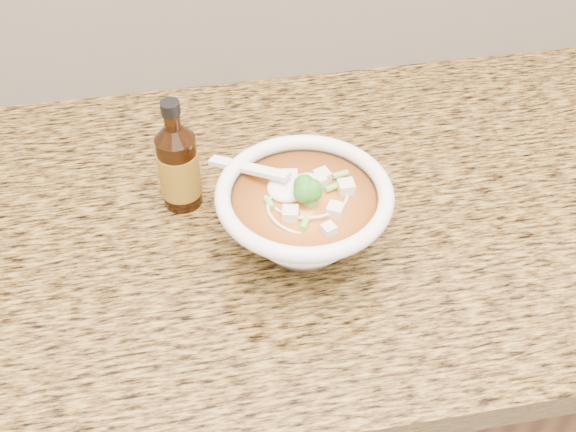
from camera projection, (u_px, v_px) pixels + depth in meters
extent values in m
cube|color=black|center=(303.00, 389.00, 1.32)|extent=(4.00, 0.65, 0.86)
cube|color=olive|center=(308.00, 216.00, 1.00)|extent=(4.00, 0.68, 0.04)
cylinder|color=white|center=(303.00, 242.00, 0.93)|extent=(0.09, 0.09, 0.01)
torus|color=white|center=(304.00, 194.00, 0.87)|extent=(0.22, 0.22, 0.02)
torus|color=beige|center=(300.00, 192.00, 0.88)|extent=(0.09, 0.09, 0.00)
torus|color=beige|center=(302.00, 203.00, 0.87)|extent=(0.14, 0.14, 0.00)
torus|color=beige|center=(307.00, 198.00, 0.88)|extent=(0.09, 0.09, 0.00)
torus|color=beige|center=(312.00, 201.00, 0.88)|extent=(0.13, 0.13, 0.00)
torus|color=beige|center=(310.00, 204.00, 0.88)|extent=(0.14, 0.14, 0.00)
torus|color=beige|center=(307.00, 201.00, 0.88)|extent=(0.12, 0.12, 0.00)
torus|color=beige|center=(314.00, 204.00, 0.88)|extent=(0.13, 0.13, 0.00)
cube|color=silver|center=(327.00, 224.00, 0.83)|extent=(0.02, 0.02, 0.02)
cube|color=silver|center=(315.00, 210.00, 0.85)|extent=(0.02, 0.02, 0.02)
cube|color=silver|center=(278.00, 195.00, 0.87)|extent=(0.02, 0.02, 0.02)
cube|color=silver|center=(264.00, 217.00, 0.84)|extent=(0.02, 0.02, 0.02)
cube|color=silver|center=(276.00, 213.00, 0.85)|extent=(0.03, 0.03, 0.02)
cube|color=silver|center=(268.00, 217.00, 0.84)|extent=(0.02, 0.02, 0.02)
cube|color=silver|center=(257.00, 181.00, 0.89)|extent=(0.02, 0.02, 0.02)
ellipsoid|color=#196014|center=(311.00, 192.00, 0.85)|extent=(0.04, 0.04, 0.04)
cylinder|color=#71CC4E|center=(342.00, 194.00, 0.87)|extent=(0.02, 0.02, 0.01)
cylinder|color=#71CC4E|center=(343.00, 198.00, 0.87)|extent=(0.02, 0.01, 0.01)
cylinder|color=#71CC4E|center=(341.00, 192.00, 0.87)|extent=(0.02, 0.02, 0.01)
cylinder|color=#71CC4E|center=(259.00, 190.00, 0.88)|extent=(0.01, 0.02, 0.01)
cylinder|color=#71CC4E|center=(323.00, 220.00, 0.84)|extent=(0.02, 0.02, 0.01)
ellipsoid|color=white|center=(287.00, 188.00, 0.88)|extent=(0.05, 0.05, 0.02)
cube|color=white|center=(249.00, 168.00, 0.89)|extent=(0.10, 0.09, 0.03)
cylinder|color=#361807|center=(179.00, 171.00, 0.95)|extent=(0.07, 0.07, 0.11)
cylinder|color=#361807|center=(172.00, 120.00, 0.89)|extent=(0.03, 0.03, 0.02)
cylinder|color=black|center=(170.00, 108.00, 0.88)|extent=(0.03, 0.03, 0.02)
cylinder|color=red|center=(179.00, 172.00, 0.95)|extent=(0.07, 0.07, 0.07)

